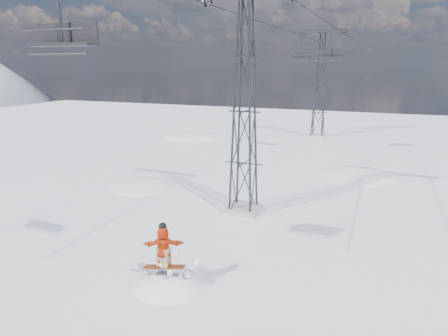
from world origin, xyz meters
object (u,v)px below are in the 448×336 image
Objects in this scene: lift_tower_far at (320,87)px; snowboarder_jump at (171,324)px; lift_chair_near at (63,36)px; lift_tower_near at (244,112)px.

lift_tower_far reaches higher than snowboarder_jump.
lift_tower_far is 4.17× the size of lift_chair_near.
lift_tower_far is 35.17m from lift_chair_near.
lift_tower_far is at bearing 89.90° from snowboarder_jump.
lift_chair_near is (-2.20, -34.95, 3.19)m from lift_tower_far.
snowboarder_jump is at bearing -90.41° from lift_tower_near.
lift_tower_far is 1.76× the size of snowboarder_jump.
snowboarder_jump is 10.68m from lift_chair_near.
snowboarder_jump is (-0.06, -33.13, -7.12)m from lift_tower_far.
lift_chair_near is (-2.14, -1.82, 10.30)m from snowboarder_jump.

